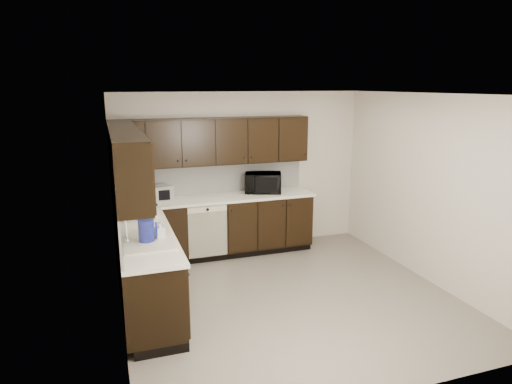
% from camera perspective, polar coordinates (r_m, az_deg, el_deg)
% --- Properties ---
extents(floor, '(4.00, 4.00, 0.00)m').
position_cam_1_polar(floor, '(5.90, 4.05, -12.96)').
color(floor, gray).
rests_on(floor, ground).
extents(ceiling, '(4.00, 4.00, 0.00)m').
position_cam_1_polar(ceiling, '(5.29, 4.50, 12.11)').
color(ceiling, white).
rests_on(ceiling, wall_back).
extents(wall_back, '(4.00, 0.02, 2.50)m').
position_cam_1_polar(wall_back, '(7.30, -1.85, 2.60)').
color(wall_back, beige).
rests_on(wall_back, floor).
extents(wall_left, '(0.02, 4.00, 2.50)m').
position_cam_1_polar(wall_left, '(5.05, -17.15, -2.89)').
color(wall_left, beige).
rests_on(wall_left, floor).
extents(wall_right, '(0.02, 4.00, 2.50)m').
position_cam_1_polar(wall_right, '(6.49, 20.75, 0.37)').
color(wall_right, beige).
rests_on(wall_right, floor).
extents(wall_front, '(4.00, 0.02, 2.50)m').
position_cam_1_polar(wall_front, '(3.79, 16.22, -8.24)').
color(wall_front, beige).
rests_on(wall_front, floor).
extents(lower_cabinets, '(3.00, 2.80, 0.90)m').
position_cam_1_polar(lower_cabinets, '(6.45, -8.10, -6.69)').
color(lower_cabinets, black).
rests_on(lower_cabinets, floor).
extents(countertop, '(3.03, 2.83, 0.04)m').
position_cam_1_polar(countertop, '(6.30, -8.27, -2.37)').
color(countertop, white).
rests_on(countertop, lower_cabinets).
extents(backsplash, '(3.00, 2.80, 0.48)m').
position_cam_1_polar(backsplash, '(6.40, -10.54, 0.21)').
color(backsplash, white).
rests_on(backsplash, countertop).
extents(upper_cabinets, '(3.00, 2.80, 0.70)m').
position_cam_1_polar(upper_cabinets, '(6.20, -9.55, 5.37)').
color(upper_cabinets, black).
rests_on(upper_cabinets, wall_back).
extents(dishwasher, '(0.58, 0.04, 0.78)m').
position_cam_1_polar(dishwasher, '(6.75, -6.05, -4.55)').
color(dishwasher, beige).
rests_on(dishwasher, lower_cabinets).
extents(sink, '(0.54, 0.82, 0.42)m').
position_cam_1_polar(sink, '(5.17, -13.32, -6.59)').
color(sink, beige).
rests_on(sink, countertop).
extents(microwave, '(0.66, 0.55, 0.31)m').
position_cam_1_polar(microwave, '(7.18, 0.87, 1.17)').
color(microwave, black).
rests_on(microwave, countertop).
extents(soap_bottle_a, '(0.11, 0.12, 0.21)m').
position_cam_1_polar(soap_bottle_a, '(5.14, -11.95, -4.72)').
color(soap_bottle_a, gray).
rests_on(soap_bottle_a, countertop).
extents(soap_bottle_b, '(0.12, 0.12, 0.27)m').
position_cam_1_polar(soap_bottle_b, '(6.27, -16.05, -1.35)').
color(soap_bottle_b, gray).
rests_on(soap_bottle_b, countertop).
extents(toaster_oven, '(0.42, 0.36, 0.23)m').
position_cam_1_polar(toaster_oven, '(6.81, -12.07, -0.17)').
color(toaster_oven, '#B6B6B8').
rests_on(toaster_oven, countertop).
extents(storage_bin, '(0.41, 0.31, 0.16)m').
position_cam_1_polar(storage_bin, '(6.01, -14.50, -2.45)').
color(storage_bin, silver).
rests_on(storage_bin, countertop).
extents(blue_pitcher, '(0.21, 0.21, 0.26)m').
position_cam_1_polar(blue_pitcher, '(5.06, -13.55, -4.79)').
color(blue_pitcher, navy).
rests_on(blue_pitcher, countertop).
extents(teal_tumbler, '(0.09, 0.09, 0.20)m').
position_cam_1_polar(teal_tumbler, '(6.43, -13.12, -1.13)').
color(teal_tumbler, '#0D918A').
rests_on(teal_tumbler, countertop).
extents(paper_towel_roll, '(0.16, 0.16, 0.30)m').
position_cam_1_polar(paper_towel_roll, '(6.04, -13.09, -1.61)').
color(paper_towel_roll, silver).
rests_on(paper_towel_roll, countertop).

